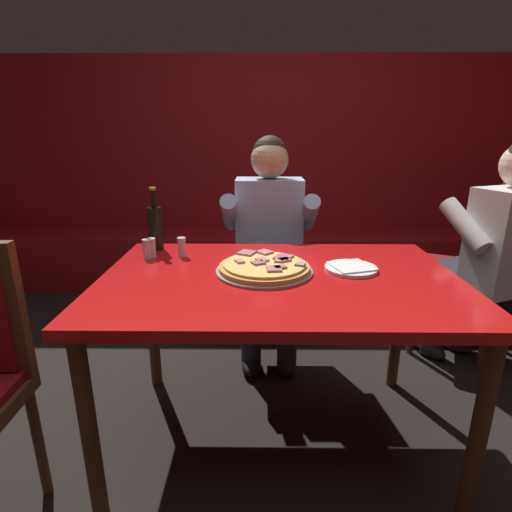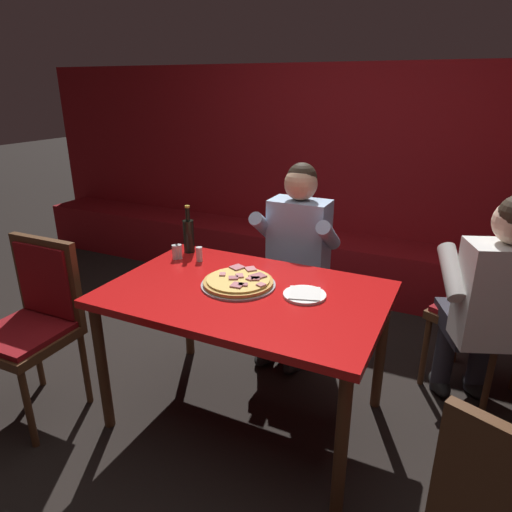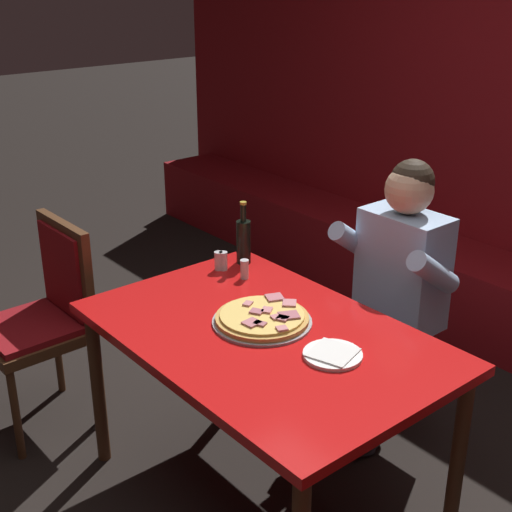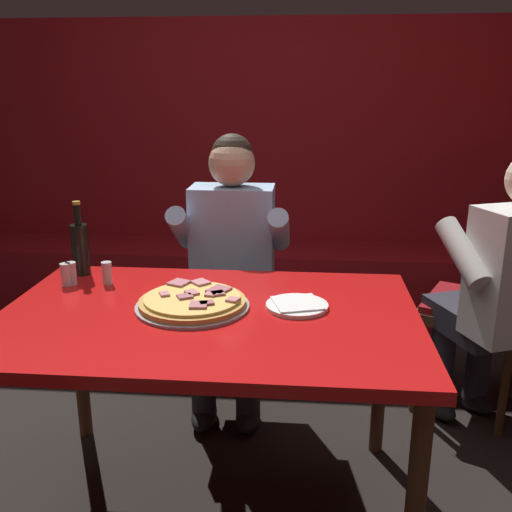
{
  "view_description": "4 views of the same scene",
  "coord_description": "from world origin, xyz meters",
  "px_view_note": "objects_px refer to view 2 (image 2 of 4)",
  "views": [
    {
      "loc": [
        -0.08,
        -1.45,
        1.3
      ],
      "look_at": [
        -0.09,
        0.29,
        0.75
      ],
      "focal_mm": 28.0,
      "sensor_mm": 36.0,
      "label": 1
    },
    {
      "loc": [
        0.95,
        -1.84,
        1.73
      ],
      "look_at": [
        -0.08,
        0.29,
        0.83
      ],
      "focal_mm": 32.0,
      "sensor_mm": 36.0,
      "label": 2
    },
    {
      "loc": [
        1.78,
        -1.52,
        2.05
      ],
      "look_at": [
        -0.15,
        0.09,
        1.0
      ],
      "focal_mm": 50.0,
      "sensor_mm": 36.0,
      "label": 3
    },
    {
      "loc": [
        0.31,
        -1.72,
        1.47
      ],
      "look_at": [
        0.15,
        0.11,
        0.93
      ],
      "focal_mm": 40.0,
      "sensor_mm": 36.0,
      "label": 4
    }
  ],
  "objects_px": {
    "plate_white_paper": "(305,295)",
    "shaker_parmesan": "(175,253)",
    "shaker_black_pepper": "(199,255)",
    "dining_chair_far_left": "(497,305)",
    "main_dining_table": "(245,305)",
    "diner_seated_blue_shirt": "(294,254)",
    "pizza": "(239,282)",
    "dining_chair_side_aisle": "(34,316)",
    "diner_standing_companion": "(491,301)",
    "beer_bottle": "(189,235)",
    "shaker_oregano": "(179,252)"
  },
  "relations": [
    {
      "from": "pizza",
      "to": "diner_seated_blue_shirt",
      "type": "xyz_separation_m",
      "value": [
        0.03,
        0.7,
        -0.07
      ]
    },
    {
      "from": "diner_seated_blue_shirt",
      "to": "shaker_oregano",
      "type": "bearing_deg",
      "value": -136.25
    },
    {
      "from": "shaker_oregano",
      "to": "dining_chair_side_aisle",
      "type": "xyz_separation_m",
      "value": [
        -0.5,
        -0.64,
        -0.23
      ]
    },
    {
      "from": "main_dining_table",
      "to": "pizza",
      "type": "height_order",
      "value": "pizza"
    },
    {
      "from": "beer_bottle",
      "to": "shaker_parmesan",
      "type": "bearing_deg",
      "value": -92.71
    },
    {
      "from": "main_dining_table",
      "to": "beer_bottle",
      "type": "distance_m",
      "value": 0.69
    },
    {
      "from": "main_dining_table",
      "to": "plate_white_paper",
      "type": "distance_m",
      "value": 0.31
    },
    {
      "from": "shaker_black_pepper",
      "to": "diner_seated_blue_shirt",
      "type": "xyz_separation_m",
      "value": [
        0.4,
        0.49,
        -0.09
      ]
    },
    {
      "from": "dining_chair_far_left",
      "to": "main_dining_table",
      "type": "bearing_deg",
      "value": -146.63
    },
    {
      "from": "dining_chair_side_aisle",
      "to": "dining_chair_far_left",
      "type": "bearing_deg",
      "value": 27.87
    },
    {
      "from": "pizza",
      "to": "beer_bottle",
      "type": "relative_size",
      "value": 1.31
    },
    {
      "from": "diner_standing_companion",
      "to": "dining_chair_side_aisle",
      "type": "bearing_deg",
      "value": -156.63
    },
    {
      "from": "pizza",
      "to": "dining_chair_far_left",
      "type": "xyz_separation_m",
      "value": [
        1.23,
        0.73,
        -0.2
      ]
    },
    {
      "from": "plate_white_paper",
      "to": "shaker_oregano",
      "type": "bearing_deg",
      "value": 169.06
    },
    {
      "from": "diner_seated_blue_shirt",
      "to": "pizza",
      "type": "bearing_deg",
      "value": -92.82
    },
    {
      "from": "main_dining_table",
      "to": "diner_seated_blue_shirt",
      "type": "height_order",
      "value": "diner_seated_blue_shirt"
    },
    {
      "from": "main_dining_table",
      "to": "beer_bottle",
      "type": "xyz_separation_m",
      "value": [
        -0.56,
        0.35,
        0.19
      ]
    },
    {
      "from": "beer_bottle",
      "to": "diner_seated_blue_shirt",
      "type": "xyz_separation_m",
      "value": [
        0.54,
        0.39,
        -0.17
      ]
    },
    {
      "from": "beer_bottle",
      "to": "dining_chair_far_left",
      "type": "relative_size",
      "value": 0.29
    },
    {
      "from": "dining_chair_side_aisle",
      "to": "dining_chair_far_left",
      "type": "relative_size",
      "value": 0.96
    },
    {
      "from": "dining_chair_far_left",
      "to": "plate_white_paper",
      "type": "bearing_deg",
      "value": -141.33
    },
    {
      "from": "beer_bottle",
      "to": "shaker_black_pepper",
      "type": "xyz_separation_m",
      "value": [
        0.14,
        -0.11,
        -0.07
      ]
    },
    {
      "from": "plate_white_paper",
      "to": "diner_standing_companion",
      "type": "relative_size",
      "value": 0.16
    },
    {
      "from": "shaker_black_pepper",
      "to": "beer_bottle",
      "type": "bearing_deg",
      "value": 142.54
    },
    {
      "from": "diner_seated_blue_shirt",
      "to": "dining_chair_side_aisle",
      "type": "xyz_separation_m",
      "value": [
        -1.03,
        -1.15,
        -0.14
      ]
    },
    {
      "from": "pizza",
      "to": "dining_chair_side_aisle",
      "type": "height_order",
      "value": "dining_chair_side_aisle"
    },
    {
      "from": "beer_bottle",
      "to": "dining_chair_side_aisle",
      "type": "xyz_separation_m",
      "value": [
        -0.49,
        -0.76,
        -0.3
      ]
    },
    {
      "from": "beer_bottle",
      "to": "shaker_oregano",
      "type": "xyz_separation_m",
      "value": [
        0.01,
        -0.12,
        -0.07
      ]
    },
    {
      "from": "beer_bottle",
      "to": "diner_seated_blue_shirt",
      "type": "relative_size",
      "value": 0.23
    },
    {
      "from": "diner_seated_blue_shirt",
      "to": "dining_chair_far_left",
      "type": "relative_size",
      "value": 1.26
    },
    {
      "from": "main_dining_table",
      "to": "shaker_oregano",
      "type": "relative_size",
      "value": 16.03
    },
    {
      "from": "shaker_oregano",
      "to": "dining_chair_far_left",
      "type": "xyz_separation_m",
      "value": [
        1.72,
        0.54,
        -0.22
      ]
    },
    {
      "from": "diner_seated_blue_shirt",
      "to": "shaker_parmesan",
      "type": "bearing_deg",
      "value": -136.19
    },
    {
      "from": "main_dining_table",
      "to": "shaker_parmesan",
      "type": "relative_size",
      "value": 16.03
    },
    {
      "from": "plate_white_paper",
      "to": "diner_seated_blue_shirt",
      "type": "distance_m",
      "value": 0.74
    },
    {
      "from": "shaker_parmesan",
      "to": "dining_chair_far_left",
      "type": "xyz_separation_m",
      "value": [
        1.74,
        0.55,
        -0.22
      ]
    },
    {
      "from": "shaker_black_pepper",
      "to": "dining_chair_far_left",
      "type": "relative_size",
      "value": 0.08
    },
    {
      "from": "main_dining_table",
      "to": "plate_white_paper",
      "type": "xyz_separation_m",
      "value": [
        0.29,
        0.07,
        0.09
      ]
    },
    {
      "from": "beer_bottle",
      "to": "dining_chair_far_left",
      "type": "bearing_deg",
      "value": 13.52
    },
    {
      "from": "shaker_oregano",
      "to": "diner_seated_blue_shirt",
      "type": "height_order",
      "value": "diner_seated_blue_shirt"
    },
    {
      "from": "diner_seated_blue_shirt",
      "to": "plate_white_paper",
      "type": "bearing_deg",
      "value": -64.91
    },
    {
      "from": "shaker_parmesan",
      "to": "diner_standing_companion",
      "type": "xyz_separation_m",
      "value": [
        1.69,
        0.32,
        -0.09
      ]
    },
    {
      "from": "main_dining_table",
      "to": "beer_bottle",
      "type": "bearing_deg",
      "value": 147.98
    },
    {
      "from": "main_dining_table",
      "to": "pizza",
      "type": "bearing_deg",
      "value": 145.9
    },
    {
      "from": "plate_white_paper",
      "to": "shaker_parmesan",
      "type": "relative_size",
      "value": 2.44
    },
    {
      "from": "shaker_parmesan",
      "to": "beer_bottle",
      "type": "bearing_deg",
      "value": 87.29
    },
    {
      "from": "plate_white_paper",
      "to": "diner_seated_blue_shirt",
      "type": "xyz_separation_m",
      "value": [
        -0.31,
        0.67,
        -0.06
      ]
    },
    {
      "from": "shaker_black_pepper",
      "to": "diner_seated_blue_shirt",
      "type": "bearing_deg",
      "value": 50.94
    },
    {
      "from": "diner_seated_blue_shirt",
      "to": "dining_chair_side_aisle",
      "type": "relative_size",
      "value": 1.31
    },
    {
      "from": "shaker_oregano",
      "to": "diner_seated_blue_shirt",
      "type": "distance_m",
      "value": 0.74
    }
  ]
}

